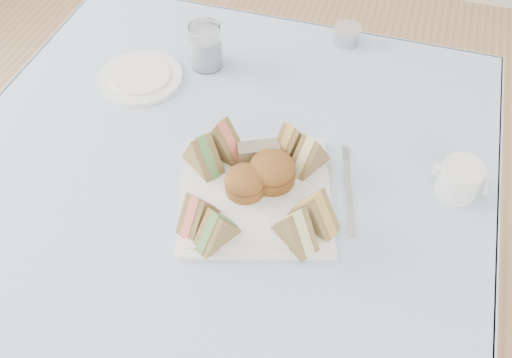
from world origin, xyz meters
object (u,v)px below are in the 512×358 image
(table, at_px, (224,271))
(creamer_jug, at_px, (460,179))
(serving_plate, at_px, (256,195))
(water_glass, at_px, (206,46))

(table, xyz_separation_m, creamer_jug, (0.43, 0.08, 0.41))
(serving_plate, distance_m, creamer_jug, 0.36)
(serving_plate, bearing_deg, table, 140.72)
(water_glass, bearing_deg, serving_plate, -56.58)
(serving_plate, distance_m, water_glass, 0.39)
(serving_plate, bearing_deg, creamer_jug, 2.15)
(table, distance_m, creamer_jug, 0.60)
(water_glass, bearing_deg, creamer_jug, -20.28)
(table, height_order, creamer_jug, creamer_jug)
(serving_plate, xyz_separation_m, water_glass, (-0.21, 0.32, 0.04))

